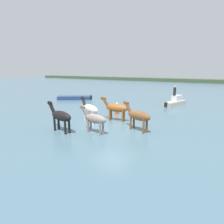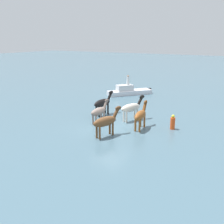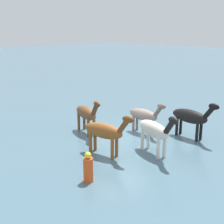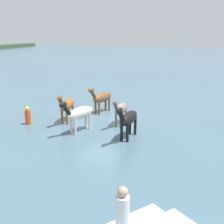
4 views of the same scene
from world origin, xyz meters
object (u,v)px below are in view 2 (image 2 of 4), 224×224
person_helmsman_aft (128,80)px  buoy_channel_marker (173,123)px  horse_rear_stallion (103,103)px  horse_gray_outer (132,108)px  horse_dun_straggler (99,111)px  horse_chestnut_trailing (106,121)px  horse_lead (141,115)px  boat_skiff_near (129,92)px

person_helmsman_aft → buoy_channel_marker: 12.88m
horse_rear_stallion → buoy_channel_marker: (0.47, 6.61, -0.61)m
horse_gray_outer → buoy_channel_marker: bearing=-75.1°
buoy_channel_marker → horse_dun_straggler: bearing=-73.4°
horse_gray_outer → person_helmsman_aft: person_helmsman_aft is taller
person_helmsman_aft → horse_gray_outer: bearing=29.5°
horse_dun_straggler → horse_chestnut_trailing: 3.04m
horse_dun_straggler → horse_gray_outer: horse_gray_outer is taller
horse_lead → horse_gray_outer: size_ratio=1.00×
horse_gray_outer → horse_lead: bearing=-114.7°
horse_gray_outer → boat_skiff_near: 10.51m
horse_rear_stallion → horse_gray_outer: (0.16, 2.94, -0.00)m
horse_rear_stallion → person_helmsman_aft: (-8.88, -2.16, 0.65)m
horse_rear_stallion → buoy_channel_marker: bearing=-87.4°
horse_dun_straggler → person_helmsman_aft: 11.49m
horse_dun_straggler → horse_rear_stallion: horse_rear_stallion is taller
horse_rear_stallion → person_helmsman_aft: bearing=20.4°
person_helmsman_aft → horse_chestnut_trailing: bearing=21.6°
horse_rear_stallion → person_helmsman_aft: person_helmsman_aft is taller
horse_dun_straggler → person_helmsman_aft: bearing=19.4°
horse_lead → horse_gray_outer: (-1.52, -1.55, 0.02)m
boat_skiff_near → horse_lead: bearing=69.8°
horse_lead → boat_skiff_near: horse_lead is taller
boat_skiff_near → buoy_channel_marker: 12.89m
person_helmsman_aft → buoy_channel_marker: bearing=43.2°
buoy_channel_marker → horse_rear_stallion: bearing=-94.1°
horse_gray_outer → person_helmsman_aft: (-9.03, -5.10, 0.65)m
horse_lead → person_helmsman_aft: person_helmsman_aft is taller
horse_chestnut_trailing → person_helmsman_aft: (-13.25, -5.24, 0.66)m
horse_dun_straggler → horse_gray_outer: size_ratio=0.91×
horse_dun_straggler → horse_gray_outer: (-1.98, 1.91, 0.11)m
horse_lead → horse_dun_straggler: bearing=90.6°
horse_lead → buoy_channel_marker: 2.51m
horse_rear_stallion → boat_skiff_near: 9.30m
horse_dun_straggler → buoy_channel_marker: 5.85m
horse_chestnut_trailing → person_helmsman_aft: bearing=38.6°
horse_rear_stallion → horse_lead: horse_rear_stallion is taller
horse_lead → horse_chestnut_trailing: 3.04m
horse_lead → boat_skiff_near: (-10.70, -6.61, -0.77)m
buoy_channel_marker → person_helmsman_aft: bearing=-136.8°
horse_chestnut_trailing → horse_rear_stallion: bearing=52.2°
boat_skiff_near → horse_dun_straggler: bearing=53.9°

